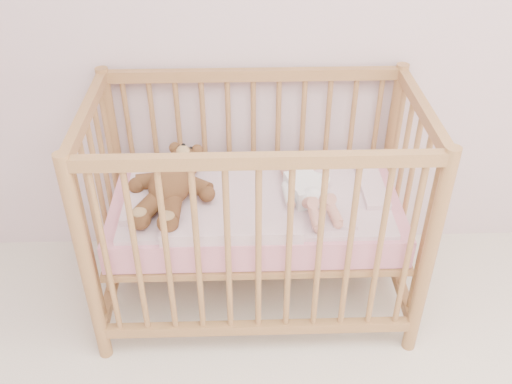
{
  "coord_description": "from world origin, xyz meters",
  "views": [
    {
      "loc": [
        -0.37,
        -0.36,
        1.97
      ],
      "look_at": [
        -0.31,
        1.55,
        0.62
      ],
      "focal_mm": 40.0,
      "sensor_mm": 36.0,
      "label": 1
    }
  ],
  "objects": [
    {
      "name": "mattress",
      "position": [
        -0.31,
        1.6,
        0.49
      ],
      "size": [
        1.22,
        0.62,
        0.13
      ],
      "primitive_type": "cube",
      "color": "pink",
      "rests_on": "crib"
    },
    {
      "name": "blanket",
      "position": [
        -0.31,
        1.6,
        0.56
      ],
      "size": [
        1.1,
        0.58,
        0.06
      ],
      "primitive_type": null,
      "color": "#D391A1",
      "rests_on": "mattress"
    },
    {
      "name": "baby",
      "position": [
        -0.11,
        1.58,
        0.64
      ],
      "size": [
        0.36,
        0.54,
        0.12
      ],
      "primitive_type": null,
      "rotation": [
        0.0,
        0.0,
        0.29
      ],
      "color": "white",
      "rests_on": "blanket"
    },
    {
      "name": "teddy_bear",
      "position": [
        -0.66,
        1.58,
        0.65
      ],
      "size": [
        0.5,
        0.62,
        0.15
      ],
      "primitive_type": null,
      "rotation": [
        0.0,
        0.0,
        -0.23
      ],
      "color": "brown",
      "rests_on": "blanket"
    },
    {
      "name": "crib",
      "position": [
        -0.31,
        1.6,
        0.5
      ],
      "size": [
        1.36,
        0.76,
        1.0
      ],
      "primitive_type": null,
      "color": "#A47345",
      "rests_on": "floor"
    }
  ]
}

